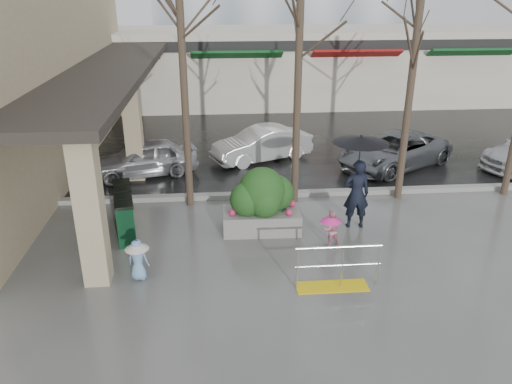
{
  "coord_description": "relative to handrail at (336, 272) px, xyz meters",
  "views": [
    {
      "loc": [
        -1.17,
        -10.45,
        6.2
      ],
      "look_at": [
        -0.18,
        1.3,
        1.3
      ],
      "focal_mm": 35.0,
      "sensor_mm": 36.0,
      "label": 1
    }
  ],
  "objects": [
    {
      "name": "car_a",
      "position": [
        -5.05,
        7.51,
        0.25
      ],
      "size": [
        3.96,
        2.43,
        1.26
      ],
      "primitive_type": "imported",
      "rotation": [
        0.0,
        0.0,
        -1.3
      ],
      "color": "#A7A7AC",
      "rests_on": "ground"
    },
    {
      "name": "child_blue",
      "position": [
        -4.36,
        0.71,
        0.21
      ],
      "size": [
        0.54,
        0.54,
        0.99
      ],
      "rotation": [
        0.0,
        0.0,
        2.89
      ],
      "color": "#709BC7",
      "rests_on": "ground"
    },
    {
      "name": "pillar_front",
      "position": [
        -5.26,
        0.7,
        1.37
      ],
      "size": [
        0.55,
        0.55,
        3.5
      ],
      "primitive_type": "cube",
      "color": "tan",
      "rests_on": "ground"
    },
    {
      "name": "ground",
      "position": [
        -1.36,
        1.2,
        -0.38
      ],
      "size": [
        120.0,
        120.0,
        0.0
      ],
      "primitive_type": "plane",
      "color": "#51514F",
      "rests_on": "ground"
    },
    {
      "name": "handrail",
      "position": [
        0.0,
        0.0,
        0.0
      ],
      "size": [
        1.9,
        0.5,
        1.03
      ],
      "color": "yellow",
      "rests_on": "ground"
    },
    {
      "name": "street_asphalt",
      "position": [
        -1.36,
        23.2,
        -0.37
      ],
      "size": [
        120.0,
        36.0,
        0.01
      ],
      "primitive_type": "cube",
      "color": "black",
      "rests_on": "ground"
    },
    {
      "name": "tree_midwest",
      "position": [
        -0.16,
        4.8,
        4.86
      ],
      "size": [
        3.2,
        3.2,
        7.0
      ],
      "color": "#382B21",
      "rests_on": "ground"
    },
    {
      "name": "curb",
      "position": [
        -1.36,
        5.2,
        -0.3
      ],
      "size": [
        120.0,
        0.3,
        0.15
      ],
      "primitive_type": "cube",
      "color": "gray",
      "rests_on": "ground"
    },
    {
      "name": "planter",
      "position": [
        -1.35,
        2.91,
        0.49
      ],
      "size": [
        2.1,
        1.22,
        1.81
      ],
      "rotation": [
        0.0,
        0.0,
        -0.03
      ],
      "color": "#65625E",
      "rests_on": "ground"
    },
    {
      "name": "tree_west",
      "position": [
        -3.36,
        4.8,
        4.71
      ],
      "size": [
        3.2,
        3.2,
        6.8
      ],
      "color": "#382B21",
      "rests_on": "ground"
    },
    {
      "name": "car_c",
      "position": [
        3.95,
        7.62,
        0.25
      ],
      "size": [
        4.97,
        4.11,
        1.26
      ],
      "primitive_type": "imported",
      "rotation": [
        0.0,
        0.0,
        -1.03
      ],
      "color": "slate",
      "rests_on": "ground"
    },
    {
      "name": "tree_mideast",
      "position": [
        3.14,
        4.8,
        4.48
      ],
      "size": [
        3.2,
        3.2,
        6.5
      ],
      "color": "#382B21",
      "rests_on": "ground"
    },
    {
      "name": "storefront_row",
      "position": [
        0.64,
        19.17,
        1.64
      ],
      "size": [
        34.0,
        6.74,
        4.0
      ],
      "color": "beige",
      "rests_on": "ground"
    },
    {
      "name": "news_boxes",
      "position": [
        -5.04,
        3.15,
        0.2
      ],
      "size": [
        0.86,
        2.12,
        1.15
      ],
      "rotation": [
        0.0,
        0.0,
        0.2
      ],
      "color": "#0C351C",
      "rests_on": "ground"
    },
    {
      "name": "car_b",
      "position": [
        -0.8,
        8.8,
        0.25
      ],
      "size": [
        4.04,
        2.74,
        1.26
      ],
      "primitive_type": "imported",
      "rotation": [
        0.0,
        0.0,
        -1.16
      ],
      "color": "white",
      "rests_on": "ground"
    },
    {
      "name": "woman",
      "position": [
        1.22,
        2.92,
        1.18
      ],
      "size": [
        1.48,
        1.48,
        2.64
      ],
      "rotation": [
        0.0,
        0.0,
        3.1
      ],
      "color": "black",
      "rests_on": "ground"
    },
    {
      "name": "canopy_slab",
      "position": [
        -6.16,
        9.2,
        3.25
      ],
      "size": [
        2.8,
        18.0,
        0.25
      ],
      "primitive_type": "cube",
      "color": "#2D2823",
      "rests_on": "pillar_front"
    },
    {
      "name": "child_pink",
      "position": [
        0.3,
        1.87,
        0.18
      ],
      "size": [
        0.54,
        0.53,
        0.97
      ],
      "rotation": [
        0.0,
        0.0,
        3.39
      ],
      "color": "pink",
      "rests_on": "ground"
    },
    {
      "name": "pillar_back",
      "position": [
        -5.26,
        7.2,
        1.37
      ],
      "size": [
        0.55,
        0.55,
        3.5
      ],
      "primitive_type": "cube",
      "color": "tan",
      "rests_on": "ground"
    }
  ]
}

